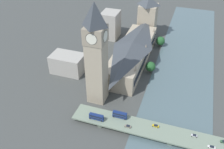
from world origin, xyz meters
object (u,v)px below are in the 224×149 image
object	(u,v)px
car_northbound_lead	(156,126)
car_northbound_mid	(194,136)
double_decker_bus_rear	(96,117)
car_southbound_lead	(128,126)
parliament_hall	(133,52)
car_southbound_mid	(212,147)
road_bridge	(171,135)
victoria_tower	(148,17)
clock_tower	(96,53)
double_decker_bus_mid	(120,115)
car_northbound_tail	(224,142)

from	to	relation	value
car_northbound_lead	car_northbound_mid	distance (m)	25.91
double_decker_bus_rear	car_southbound_lead	world-z (taller)	double_decker_bus_rear
parliament_hall	car_southbound_mid	size ratio (longest dim) A/B	21.01
road_bridge	car_southbound_mid	world-z (taller)	car_southbound_mid
victoria_tower	car_northbound_mid	world-z (taller)	victoria_tower
road_bridge	clock_tower	bearing A→B (deg)	-20.08
victoria_tower	car_northbound_mid	size ratio (longest dim) A/B	12.74
parliament_hall	car_northbound_lead	distance (m)	89.48
double_decker_bus_mid	car_northbound_lead	size ratio (longest dim) A/B	2.26
victoria_tower	car_northbound_mid	xyz separation A→B (m)	(-64.24, 145.10, -18.13)
double_decker_bus_mid	car_northbound_mid	world-z (taller)	double_decker_bus_mid
clock_tower	parliament_hall	bearing A→B (deg)	-101.31
double_decker_bus_rear	car_northbound_mid	size ratio (longest dim) A/B	2.71
parliament_hall	car_southbound_mid	world-z (taller)	parliament_hall
victoria_tower	car_northbound_lead	size ratio (longest dim) A/B	10.80
parliament_hall	car_northbound_mid	distance (m)	103.43
victoria_tower	road_bridge	size ratio (longest dim) A/B	0.36
parliament_hall	double_decker_bus_mid	distance (m)	81.30
clock_tower	car_northbound_mid	world-z (taller)	clock_tower
car_northbound_tail	car_southbound_mid	size ratio (longest dim) A/B	0.84
parliament_hall	double_decker_bus_rear	bearing A→B (deg)	88.02
car_northbound_lead	car_southbound_lead	bearing A→B (deg)	19.79
double_decker_bus_mid	double_decker_bus_rear	world-z (taller)	double_decker_bus_mid
victoria_tower	double_decker_bus_rear	xyz separation A→B (m)	(2.96, 151.66, -16.26)
car_northbound_lead	clock_tower	bearing A→B (deg)	-21.02
car_northbound_mid	car_northbound_tail	distance (m)	18.43
parliament_hall	double_decker_bus_mid	size ratio (longest dim) A/B	9.63
victoria_tower	clock_tower	bearing A→B (deg)	84.46
victoria_tower	car_northbound_lead	bearing A→B (deg)	104.82
victoria_tower	car_northbound_tail	bearing A→B (deg)	119.79
road_bridge	double_decker_bus_mid	size ratio (longest dim) A/B	13.44
parliament_hall	car_southbound_mid	distance (m)	115.17
double_decker_bus_mid	car_southbound_mid	xyz separation A→B (m)	(-63.05, 6.71, -2.11)
car_southbound_lead	car_northbound_mid	bearing A→B (deg)	-171.88
double_decker_bus_mid	car_northbound_tail	bearing A→B (deg)	-179.87
clock_tower	car_northbound_lead	world-z (taller)	clock_tower
clock_tower	car_southbound_mid	world-z (taller)	clock_tower
car_northbound_mid	clock_tower	bearing A→B (deg)	-14.42
road_bridge	car_southbound_mid	distance (m)	25.78
car_northbound_mid	double_decker_bus_rear	bearing A→B (deg)	5.58
road_bridge	double_decker_bus_rear	world-z (taller)	double_decker_bus_rear
double_decker_bus_mid	car_northbound_mid	size ratio (longest dim) A/B	2.66
double_decker_bus_mid	car_southbound_lead	bearing A→B (deg)	139.66
car_northbound_tail	double_decker_bus_rear	bearing A→B (deg)	4.86
double_decker_bus_mid	parliament_hall	bearing A→B (deg)	-81.39
car_northbound_mid	parliament_hall	bearing A→B (deg)	-51.54
car_northbound_lead	car_northbound_tail	xyz separation A→B (m)	(-44.32, -0.50, 0.01)
clock_tower	double_decker_bus_rear	distance (m)	45.82
clock_tower	double_decker_bus_mid	bearing A→B (deg)	141.96
car_northbound_mid	car_northbound_tail	size ratio (longest dim) A/B	0.97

